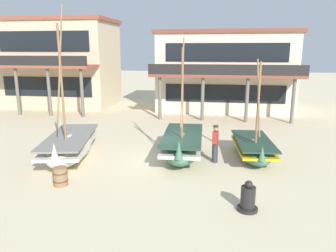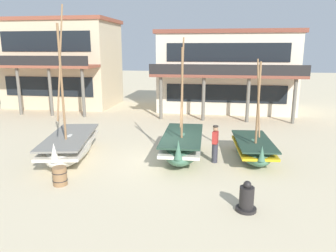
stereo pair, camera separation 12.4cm
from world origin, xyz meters
name	(u,v)px [view 2 (the right image)]	position (x,y,z in m)	size (l,w,h in m)	color
ground_plane	(164,161)	(0.00, 0.00, 0.00)	(120.00, 120.00, 0.00)	beige
fishing_boat_near_left	(70,146)	(-4.35, -0.32, 0.61)	(2.76, 5.11, 6.81)	silver
fishing_boat_centre_large	(182,145)	(0.75, 0.56, 0.64)	(1.93, 4.61, 5.43)	#427056
fishing_boat_far_right	(253,148)	(3.96, 0.94, 0.51)	(1.88, 3.93, 4.53)	#427056
fisherman_by_hull	(215,144)	(2.24, 0.22, 0.83)	(0.28, 0.39, 1.68)	#33333D
capstan_winch	(247,199)	(3.34, -4.11, 0.40)	(0.65, 0.65, 1.00)	black
wooden_barrel	(60,176)	(-3.37, -3.23, 0.35)	(0.56, 0.56, 0.70)	olive
harbor_building_main	(226,71)	(2.71, 13.79, 3.19)	(11.04, 8.36, 6.36)	beige
harbor_building_annex	(63,63)	(-11.48, 13.48, 3.72)	(9.41, 8.15, 7.42)	beige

